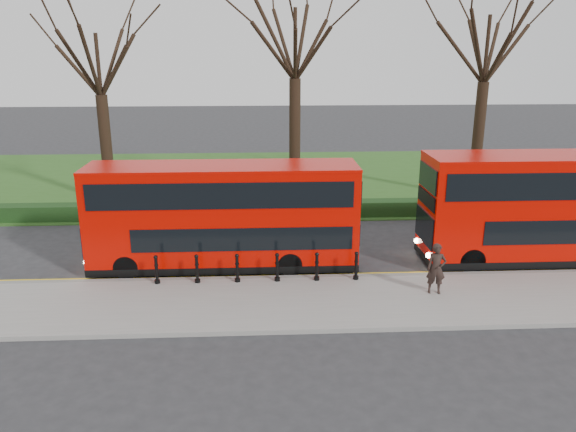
{
  "coord_description": "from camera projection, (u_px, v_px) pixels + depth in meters",
  "views": [
    {
      "loc": [
        0.14,
        -19.86,
        8.25
      ],
      "look_at": [
        1.16,
        0.5,
        2.0
      ],
      "focal_mm": 35.0,
      "sensor_mm": 36.0,
      "label": 1
    }
  ],
  "objects": [
    {
      "name": "tree_right",
      "position": [
        488.0,
        41.0,
        29.04
      ],
      "size": [
        7.39,
        7.39,
        11.55
      ],
      "color": "black",
      "rests_on": "ground"
    },
    {
      "name": "tree_mid",
      "position": [
        295.0,
        36.0,
        28.48
      ],
      "size": [
        7.63,
        7.63,
        11.92
      ],
      "color": "black",
      "rests_on": "ground"
    },
    {
      "name": "yellow_line_outer",
      "position": [
        258.0,
        278.0,
        20.71
      ],
      "size": [
        60.0,
        0.1,
        0.01
      ],
      "primitive_type": "cube",
      "color": "yellow",
      "rests_on": "ground"
    },
    {
      "name": "tree_left",
      "position": [
        98.0,
        58.0,
        28.31
      ],
      "size": [
        6.7,
        6.7,
        10.47
      ],
      "color": "black",
      "rests_on": "ground"
    },
    {
      "name": "grass_verge",
      "position": [
        258.0,
        179.0,
        35.69
      ],
      "size": [
        60.0,
        18.0,
        0.06
      ],
      "primitive_type": "cube",
      "color": "#2B541C",
      "rests_on": "ground"
    },
    {
      "name": "bus_rear",
      "position": [
        562.0,
        209.0,
        21.74
      ],
      "size": [
        10.73,
        2.47,
        4.27
      ],
      "color": "#BE0800",
      "rests_on": "ground"
    },
    {
      "name": "kerb",
      "position": [
        258.0,
        279.0,
        20.4
      ],
      "size": [
        60.0,
        0.25,
        0.16
      ],
      "primitive_type": "cube",
      "color": "slate",
      "rests_on": "ground"
    },
    {
      "name": "bus_lead",
      "position": [
        223.0,
        217.0,
        21.15
      ],
      "size": [
        10.06,
        2.31,
        4.0
      ],
      "color": "#BE0800",
      "rests_on": "ground"
    },
    {
      "name": "pedestrian",
      "position": [
        436.0,
        269.0,
        18.85
      ],
      "size": [
        0.69,
        0.51,
        1.75
      ],
      "primitive_type": "imported",
      "rotation": [
        0.0,
        0.0,
        -0.15
      ],
      "color": "black",
      "rests_on": "pavement"
    },
    {
      "name": "yellow_line_inner",
      "position": [
        258.0,
        275.0,
        20.9
      ],
      "size": [
        60.0,
        0.1,
        0.01
      ],
      "primitive_type": "cube",
      "color": "yellow",
      "rests_on": "ground"
    },
    {
      "name": "ground",
      "position": [
        258.0,
        270.0,
        21.38
      ],
      "size": [
        120.0,
        120.0,
        0.0
      ],
      "primitive_type": "plane",
      "color": "#28282B",
      "rests_on": "ground"
    },
    {
      "name": "bollard_row",
      "position": [
        257.0,
        268.0,
        19.9
      ],
      "size": [
        7.23,
        0.15,
        1.0
      ],
      "color": "black",
      "rests_on": "pavement"
    },
    {
      "name": "pavement",
      "position": [
        258.0,
        303.0,
        18.49
      ],
      "size": [
        60.0,
        4.0,
        0.15
      ],
      "primitive_type": "cube",
      "color": "gray",
      "rests_on": "ground"
    },
    {
      "name": "hedge",
      "position": [
        258.0,
        210.0,
        27.75
      ],
      "size": [
        60.0,
        0.9,
        0.8
      ],
      "primitive_type": "cube",
      "color": "black",
      "rests_on": "ground"
    }
  ]
}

